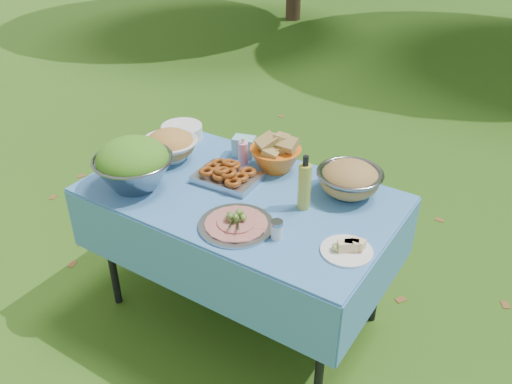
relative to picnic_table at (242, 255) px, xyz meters
The scene contains 14 objects.
ground 0.38m from the picnic_table, ahead, with size 80.00×80.00×0.00m, color #15370A.
picnic_table is the anchor object (origin of this frame).
salad_bowl 0.72m from the picnic_table, 153.74° to the right, with size 0.38×0.38×0.25m, color gray, non-canonical shape.
pasta_bowl_white 0.68m from the picnic_table, behind, with size 0.28×0.28×0.16m, color white, non-canonical shape.
plate_stack 0.80m from the picnic_table, 153.24° to the left, with size 0.23×0.23×0.08m, color white.
wipes_box 0.57m from the picnic_table, 121.35° to the left, with size 0.11×0.08×0.10m, color #89CFD9.
sanitizer_bottle 0.54m from the picnic_table, 121.29° to the left, with size 0.05×0.05×0.15m, color #FB9CC3.
bread_bowl 0.55m from the picnic_table, 86.35° to the left, with size 0.26×0.26×0.17m, color orange, non-canonical shape.
pasta_bowl_steel 0.69m from the picnic_table, 31.67° to the left, with size 0.31×0.31×0.16m, color gray, non-canonical shape.
fried_tray 0.43m from the picnic_table, 155.23° to the left, with size 0.30×0.21×0.07m, color #A5A6AA.
charcuterie_platter 0.50m from the picnic_table, 59.63° to the right, with size 0.33×0.33×0.08m, color #9EA2A5.
oil_bottle 0.60m from the picnic_table, ahead, with size 0.06×0.06×0.26m, color #AAB039.
cheese_plate 0.75m from the picnic_table, 12.93° to the right, with size 0.21×0.21×0.06m, color white.
shaker 0.58m from the picnic_table, 33.10° to the right, with size 0.05×0.05×0.08m, color silver.
Camera 1 is at (1.24, -1.79, 2.13)m, focal length 38.00 mm.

